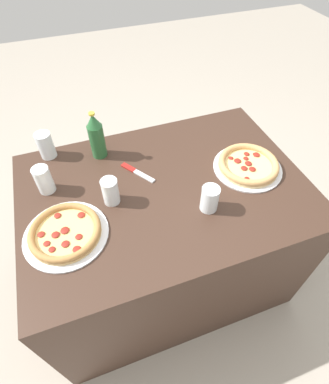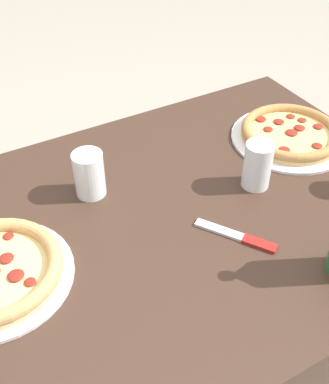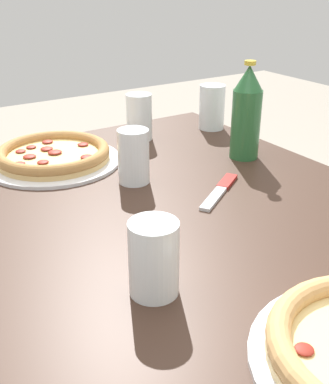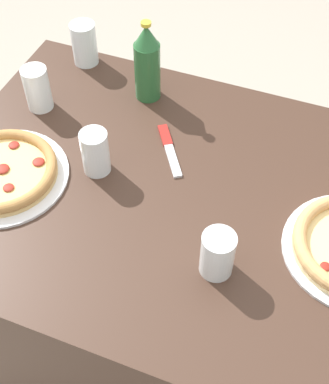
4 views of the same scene
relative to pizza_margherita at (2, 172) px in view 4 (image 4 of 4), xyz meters
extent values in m
plane|color=#A89E8E|center=(-0.44, -0.11, -0.80)|extent=(8.00, 8.00, 0.00)
cube|color=#3D281E|center=(-0.44, -0.11, -0.41)|extent=(1.25, 0.88, 0.78)
cylinder|color=silver|center=(0.00, 0.00, -0.02)|extent=(0.32, 0.32, 0.01)
cylinder|color=tan|center=(0.00, 0.00, -0.01)|extent=(0.27, 0.27, 0.01)
cylinder|color=#E5C170|center=(0.00, 0.00, 0.00)|extent=(0.24, 0.24, 0.00)
torus|color=#AD7A42|center=(0.00, 0.00, 0.01)|extent=(0.27, 0.27, 0.03)
ellipsoid|color=maroon|center=(0.00, 0.00, 0.01)|extent=(0.03, 0.03, 0.01)
ellipsoid|color=maroon|center=(-0.05, 0.04, 0.01)|extent=(0.03, 0.03, 0.01)
ellipsoid|color=maroon|center=(0.02, -0.09, 0.01)|extent=(0.03, 0.03, 0.01)
ellipsoid|color=maroon|center=(-0.07, -0.06, 0.01)|extent=(0.03, 0.03, 0.01)
ellipsoid|color=maroon|center=(-0.79, -0.01, 0.01)|extent=(0.02, 0.02, 0.01)
cylinder|color=white|center=(-0.21, -0.11, 0.04)|extent=(0.07, 0.07, 0.12)
cylinder|color=#F4A323|center=(-0.21, -0.11, 0.03)|extent=(0.06, 0.06, 0.09)
cylinder|color=white|center=(-0.57, 0.06, 0.04)|extent=(0.07, 0.07, 0.11)
cylinder|color=orange|center=(-0.57, 0.06, 0.03)|extent=(0.06, 0.06, 0.08)
cylinder|color=white|center=(0.02, -0.49, 0.04)|extent=(0.07, 0.07, 0.13)
cylinder|color=silver|center=(0.02, -0.49, 0.02)|extent=(0.06, 0.06, 0.07)
cylinder|color=white|center=(0.04, -0.27, 0.04)|extent=(0.07, 0.07, 0.13)
cylinder|color=black|center=(0.04, -0.27, 0.02)|extent=(0.06, 0.06, 0.08)
cylinder|color=#286033|center=(-0.22, -0.42, 0.06)|extent=(0.07, 0.07, 0.17)
cone|color=#286033|center=(-0.22, -0.42, 0.18)|extent=(0.07, 0.07, 0.06)
cylinder|color=gold|center=(-0.22, -0.42, 0.21)|extent=(0.03, 0.03, 0.01)
cube|color=maroon|center=(-0.32, -0.28, -0.02)|extent=(0.06, 0.08, 0.01)
cube|color=silver|center=(-0.37, -0.20, -0.02)|extent=(0.08, 0.11, 0.01)
camera|label=1|loc=(-0.14, 0.73, 0.95)|focal=28.00mm
camera|label=2|loc=(-0.85, -0.80, 0.74)|focal=45.00mm
camera|label=3|loc=(-1.07, 0.36, 0.41)|focal=45.00mm
camera|label=4|loc=(-0.69, 0.67, 0.98)|focal=50.00mm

